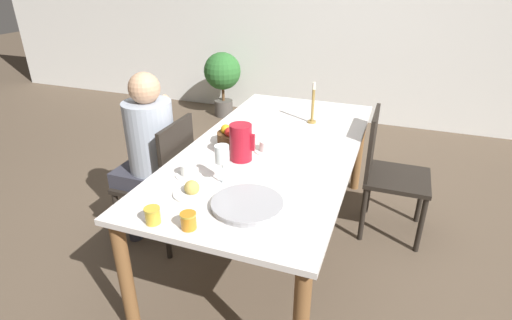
{
  "coord_description": "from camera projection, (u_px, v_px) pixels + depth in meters",
  "views": [
    {
      "loc": [
        0.68,
        -2.15,
        1.73
      ],
      "look_at": [
        0.0,
        -0.31,
        0.77
      ],
      "focal_mm": 28.0,
      "sensor_mm": 36.0,
      "label": 1
    }
  ],
  "objects": [
    {
      "name": "fruit_bowl",
      "position": [
        233.0,
        136.0,
        2.48
      ],
      "size": [
        0.2,
        0.2,
        0.13
      ],
      "color": "brown",
      "rests_on": "dining_table"
    },
    {
      "name": "wine_glass_water",
      "position": [
        222.0,
        156.0,
        1.98
      ],
      "size": [
        0.07,
        0.07,
        0.21
      ],
      "color": "white",
      "rests_on": "dining_table"
    },
    {
      "name": "jam_jar_amber",
      "position": [
        188.0,
        220.0,
        1.68
      ],
      "size": [
        0.07,
        0.07,
        0.07
      ],
      "color": "#C67A1E",
      "rests_on": "dining_table"
    },
    {
      "name": "teacup_across",
      "position": [
        267.0,
        147.0,
        2.39
      ],
      "size": [
        0.14,
        0.14,
        0.07
      ],
      "color": "white",
      "rests_on": "dining_table"
    },
    {
      "name": "jam_jar_red",
      "position": [
        152.0,
        215.0,
        1.72
      ],
      "size": [
        0.07,
        0.07,
        0.07
      ],
      "color": "gold",
      "rests_on": "dining_table"
    },
    {
      "name": "teacup_near_person",
      "position": [
        189.0,
        170.0,
        2.12
      ],
      "size": [
        0.14,
        0.14,
        0.07
      ],
      "color": "white",
      "rests_on": "dining_table"
    },
    {
      "name": "bread_plate",
      "position": [
        192.0,
        190.0,
        1.94
      ],
      "size": [
        0.19,
        0.19,
        0.08
      ],
      "color": "white",
      "rests_on": "dining_table"
    },
    {
      "name": "candlestick_tall",
      "position": [
        313.0,
        108.0,
        2.79
      ],
      "size": [
        0.06,
        0.06,
        0.29
      ],
      "color": "olive",
      "rests_on": "dining_table"
    },
    {
      "name": "chair_person_side",
      "position": [
        163.0,
        179.0,
        2.61
      ],
      "size": [
        0.42,
        0.42,
        0.88
      ],
      "rotation": [
        0.0,
        0.0,
        1.57
      ],
      "color": "black",
      "rests_on": "ground_plane"
    },
    {
      "name": "red_pitcher",
      "position": [
        241.0,
        142.0,
        2.26
      ],
      "size": [
        0.15,
        0.13,
        0.21
      ],
      "color": "#A31423",
      "rests_on": "dining_table"
    },
    {
      "name": "potted_plant",
      "position": [
        222.0,
        75.0,
        4.89
      ],
      "size": [
        0.45,
        0.45,
        0.8
      ],
      "color": "#4C4742",
      "rests_on": "ground_plane"
    },
    {
      "name": "ground_plane",
      "position": [
        271.0,
        241.0,
        2.78
      ],
      "size": [
        20.0,
        20.0,
        0.0
      ],
      "primitive_type": "plane",
      "color": "brown"
    },
    {
      "name": "chair_opposite",
      "position": [
        388.0,
        171.0,
        2.72
      ],
      "size": [
        0.42,
        0.42,
        0.88
      ],
      "rotation": [
        0.0,
        0.0,
        -1.57
      ],
      "color": "black",
      "rests_on": "ground_plane"
    },
    {
      "name": "person_seated",
      "position": [
        147.0,
        146.0,
        2.54
      ],
      "size": [
        0.39,
        0.41,
        1.17
      ],
      "rotation": [
        0.0,
        0.0,
        1.57
      ],
      "color": "#33333D",
      "rests_on": "ground_plane"
    },
    {
      "name": "serving_tray",
      "position": [
        247.0,
        204.0,
        1.84
      ],
      "size": [
        0.34,
        0.34,
        0.03
      ],
      "color": "#9E9EA3",
      "rests_on": "dining_table"
    },
    {
      "name": "wall_back",
      "position": [
        348.0,
        8.0,
        4.45
      ],
      "size": [
        10.0,
        0.06,
        2.6
      ],
      "color": "white",
      "rests_on": "ground_plane"
    },
    {
      "name": "dining_table",
      "position": [
        273.0,
        159.0,
        2.5
      ],
      "size": [
        1.0,
        2.04,
        0.72
      ],
      "color": "silver",
      "rests_on": "ground_plane"
    }
  ]
}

